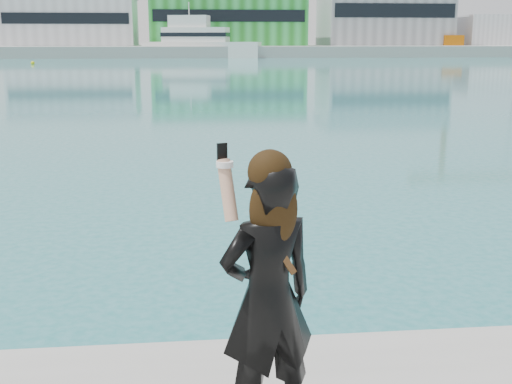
% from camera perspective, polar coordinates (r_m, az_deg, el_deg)
% --- Properties ---
extents(far_quay, '(320.00, 40.00, 2.00)m').
position_cam_1_polar(far_quay, '(133.91, -6.12, 12.40)').
color(far_quay, '#9E9E99').
rests_on(far_quay, ground).
extents(warehouse_white, '(24.48, 15.35, 9.50)m').
position_cam_1_polar(warehouse_white, '(133.74, -15.96, 14.45)').
color(warehouse_white, silver).
rests_on(warehouse_white, far_quay).
extents(warehouse_green, '(30.60, 16.36, 10.50)m').
position_cam_1_polar(warehouse_green, '(132.18, -2.60, 15.17)').
color(warehouse_green, green).
rests_on(warehouse_green, far_quay).
extents(warehouse_grey_right, '(25.50, 15.35, 12.50)m').
position_cam_1_polar(warehouse_grey_right, '(137.91, 11.29, 15.27)').
color(warehouse_grey_right, gray).
rests_on(warehouse_grey_right, far_quay).
extents(ancillary_shed, '(12.00, 10.00, 6.00)m').
position_cam_1_polar(ancillary_shed, '(143.96, 20.10, 13.35)').
color(ancillary_shed, silver).
rests_on(ancillary_shed, far_quay).
extents(flagpole_right, '(1.28, 0.16, 8.00)m').
position_cam_1_polar(flagpole_right, '(126.88, 4.19, 14.89)').
color(flagpole_right, silver).
rests_on(flagpole_right, far_quay).
extents(motor_yacht, '(21.40, 10.24, 9.63)m').
position_cam_1_polar(motor_yacht, '(117.99, -5.09, 13.13)').
color(motor_yacht, white).
rests_on(motor_yacht, ground).
extents(buoy_far, '(0.50, 0.50, 0.50)m').
position_cam_1_polar(buoy_far, '(91.51, -19.23, 10.68)').
color(buoy_far, yellow).
rests_on(buoy_far, ground).
extents(woman, '(0.73, 0.59, 1.83)m').
position_cam_1_polar(woman, '(3.98, 1.07, -8.74)').
color(woman, black).
rests_on(woman, near_quay).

